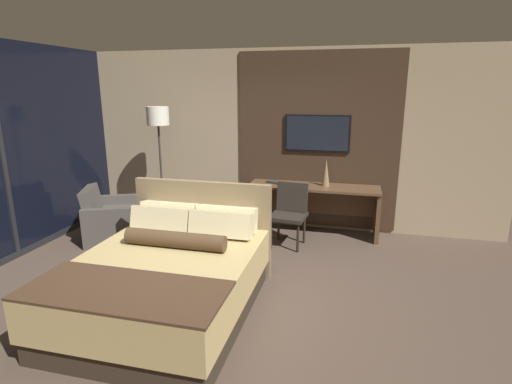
% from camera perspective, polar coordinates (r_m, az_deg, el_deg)
% --- Properties ---
extents(ground_plane, '(16.00, 16.00, 0.00)m').
position_cam_1_polar(ground_plane, '(4.47, -5.41, -14.89)').
color(ground_plane, '#4C3D33').
extents(wall_back_tv_panel, '(7.20, 0.09, 2.80)m').
position_cam_1_polar(wall_back_tv_panel, '(6.42, 2.91, 7.43)').
color(wall_back_tv_panel, tan).
rests_on(wall_back_tv_panel, ground_plane).
extents(wall_left_window, '(0.06, 6.00, 2.80)m').
position_cam_1_polar(wall_left_window, '(6.00, -32.56, 3.94)').
color(wall_left_window, black).
rests_on(wall_left_window, ground_plane).
extents(bed, '(1.69, 2.13, 1.13)m').
position_cam_1_polar(bed, '(4.19, -12.35, -11.76)').
color(bed, '#33281E').
rests_on(bed, ground_plane).
extents(desk, '(1.98, 0.55, 0.76)m').
position_cam_1_polar(desk, '(6.21, 8.18, -1.18)').
color(desk, brown).
rests_on(desk, ground_plane).
extents(tv, '(1.00, 0.04, 0.56)m').
position_cam_1_polar(tv, '(6.24, 8.73, 8.28)').
color(tv, black).
extents(desk_chair, '(0.53, 0.53, 0.89)m').
position_cam_1_polar(desk_chair, '(5.73, 4.88, -2.40)').
color(desk_chair, '#28231E').
rests_on(desk_chair, ground_plane).
extents(armchair_by_window, '(1.08, 1.10, 0.81)m').
position_cam_1_polar(armchair_by_window, '(6.34, -19.57, -3.93)').
color(armchair_by_window, '#47423D').
rests_on(armchair_by_window, ground_plane).
extents(floor_lamp, '(0.34, 0.34, 1.93)m').
position_cam_1_polar(floor_lamp, '(6.42, -13.77, 9.10)').
color(floor_lamp, '#282623').
rests_on(floor_lamp, ground_plane).
extents(vase_tall, '(0.12, 0.12, 0.41)m').
position_cam_1_polar(vase_tall, '(6.11, 9.96, 2.79)').
color(vase_tall, '#846647').
rests_on(vase_tall, desk).
extents(book, '(0.26, 0.22, 0.03)m').
position_cam_1_polar(book, '(6.25, 2.64, 1.45)').
color(book, '#332D28').
rests_on(book, desk).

